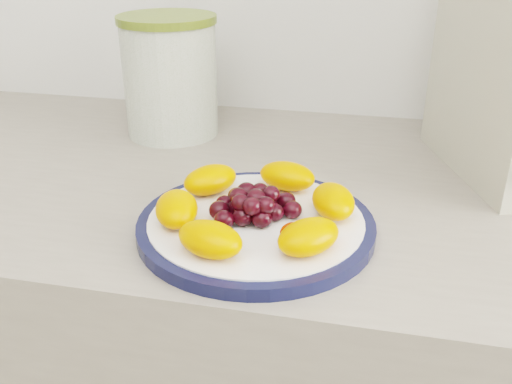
# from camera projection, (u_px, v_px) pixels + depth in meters

# --- Properties ---
(plate_rim) EXTENTS (0.27, 0.27, 0.01)m
(plate_rim) POSITION_uv_depth(u_px,v_px,m) (256.00, 226.00, 0.65)
(plate_rim) COLOR #0F1434
(plate_rim) RESTS_ON counter
(plate_face) EXTENTS (0.24, 0.24, 0.02)m
(plate_face) POSITION_uv_depth(u_px,v_px,m) (256.00, 225.00, 0.65)
(plate_face) COLOR white
(plate_face) RESTS_ON counter
(canister) EXTENTS (0.15, 0.15, 0.18)m
(canister) POSITION_uv_depth(u_px,v_px,m) (170.00, 80.00, 0.91)
(canister) COLOR #3D571A
(canister) RESTS_ON counter
(canister_lid) EXTENTS (0.16, 0.16, 0.01)m
(canister_lid) POSITION_uv_depth(u_px,v_px,m) (166.00, 19.00, 0.87)
(canister_lid) COLOR #5A6822
(canister_lid) RESTS_ON canister
(fruit_plate) EXTENTS (0.23, 0.23, 0.04)m
(fruit_plate) POSITION_uv_depth(u_px,v_px,m) (256.00, 206.00, 0.63)
(fruit_plate) COLOR #F87000
(fruit_plate) RESTS_ON plate_face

